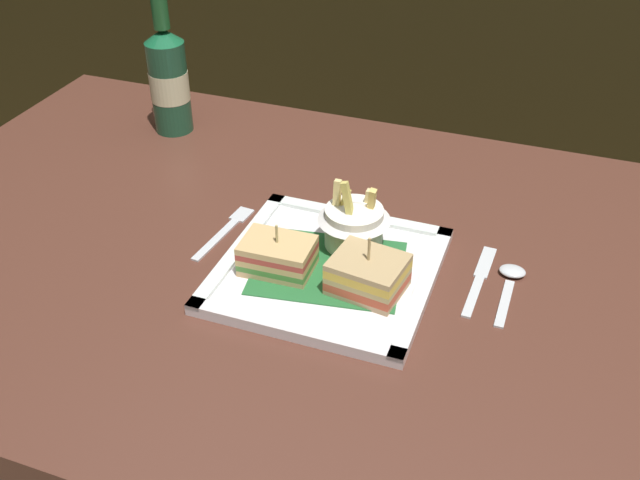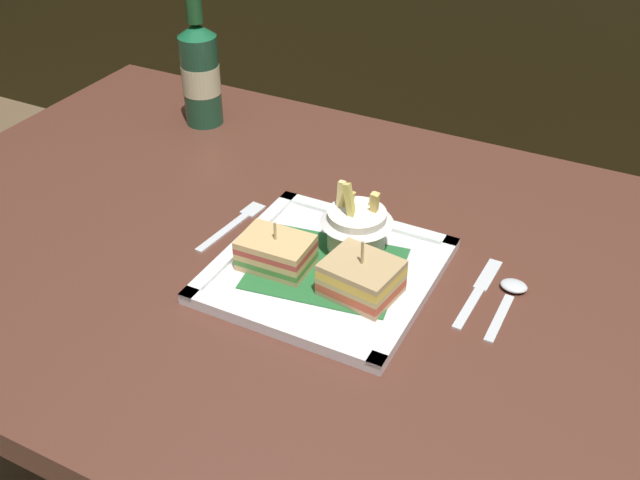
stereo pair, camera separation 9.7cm
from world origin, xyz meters
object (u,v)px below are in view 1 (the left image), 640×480
beer_bottle (169,78)px  sandwich_half_right (368,275)px  sandwich_half_left (278,256)px  fork (226,230)px  dining_table (313,323)px  spoon (510,279)px  square_plate (328,270)px  fries_cup (354,220)px  knife (480,277)px

beer_bottle → sandwich_half_right: bearing=-35.4°
sandwich_half_left → fork: size_ratio=0.66×
sandwich_half_right → dining_table: bearing=148.9°
fork → spoon: (0.40, 0.02, 0.00)m
square_plate → spoon: bearing=15.9°
sandwich_half_left → sandwich_half_right: (0.12, -0.00, 0.00)m
fries_cup → beer_bottle: 0.49m
fork → knife: (0.37, 0.01, 0.00)m
beer_bottle → knife: beer_bottle is taller
fries_cup → spoon: size_ratio=0.82×
sandwich_half_left → knife: sandwich_half_left is taller
dining_table → sandwich_half_right: sandwich_half_right is taller
square_plate → sandwich_half_right: bearing=-21.9°
fries_cup → knife: (0.18, -0.00, -0.05)m
dining_table → knife: bearing=6.6°
fork → spoon: bearing=2.9°
sandwich_half_right → fork: sandwich_half_right is taller
fries_cup → spoon: fries_cup is taller
sandwich_half_left → sandwich_half_right: bearing=-0.0°
sandwich_half_right → knife: (0.13, 0.09, -0.03)m
fries_cup → spoon: bearing=1.0°
beer_bottle → spoon: 0.69m
sandwich_half_left → dining_table: bearing=66.2°
knife → spoon: 0.04m
sandwich_half_right → beer_bottle: 0.57m
fries_cup → fork: (-0.19, -0.02, -0.05)m
dining_table → spoon: 0.30m
beer_bottle → fork: 0.36m
knife → spoon: size_ratio=1.23×
sandwich_half_left → fries_cup: fries_cup is taller
dining_table → beer_bottle: size_ratio=5.19×
sandwich_half_left → fork: 0.14m
dining_table → fork: (-0.14, 0.01, 0.13)m
dining_table → sandwich_half_right: size_ratio=13.54×
fork → beer_bottle: bearing=131.5°
dining_table → sandwich_half_left: sandwich_half_left is taller
beer_bottle → knife: 0.65m
dining_table → square_plate: (0.04, -0.03, 0.13)m
knife → fork: bearing=-177.7°
fries_cup → beer_bottle: size_ratio=0.40×
spoon → fries_cup: bearing=-179.0°
sandwich_half_right → fries_cup: (-0.05, 0.09, 0.02)m
fries_cup → knife: fries_cup is taller
spoon → knife: bearing=-172.1°
square_plate → sandwich_half_left: size_ratio=2.93×
sandwich_half_right → knife: bearing=33.2°
sandwich_half_left → knife: bearing=18.6°
sandwich_half_right → knife: sandwich_half_right is taller
dining_table → sandwich_half_left: size_ratio=14.15×
knife → fries_cup: bearing=179.5°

